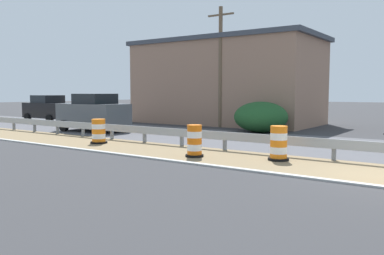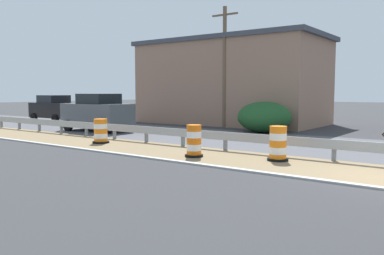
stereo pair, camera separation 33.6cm
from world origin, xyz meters
TOP-DOWN VIEW (x-y plane):
  - guardrail_median at (1.83, 2.24)m, footprint 0.18×43.15m
  - traffic_barrel_nearest at (0.87, 3.73)m, footprint 0.68×0.68m
  - traffic_barrel_close at (-0.11, 6.38)m, footprint 0.63×0.63m
  - traffic_barrel_mid at (0.46, 11.83)m, footprint 0.73×0.73m
  - car_lead_near_lane at (3.89, 16.06)m, footprint 2.15×4.16m
  - car_mid_far_lane at (6.85, 24.30)m, footprint 2.13×4.13m
  - roadside_shop_near at (13.45, 13.01)m, footprint 6.66×13.04m
  - utility_pole_near at (10.27, 11.60)m, footprint 0.24×1.80m
  - bush_roadside at (8.83, 8.12)m, footprint 2.94×2.94m

SIDE VIEW (x-z plane):
  - traffic_barrel_mid at x=0.46m, z-range -0.05..1.01m
  - traffic_barrel_close at x=-0.11m, z-range -0.05..1.05m
  - traffic_barrel_nearest at x=0.87m, z-range -0.05..1.08m
  - guardrail_median at x=1.83m, z-range 0.16..0.87m
  - bush_roadside at x=8.83m, z-range 0.00..1.70m
  - car_mid_far_lane at x=6.85m, z-range 0.00..1.98m
  - car_lead_near_lane at x=3.89m, z-range 0.00..2.12m
  - roadside_shop_near at x=13.45m, z-range 0.01..5.88m
  - utility_pole_near at x=10.27m, z-range 0.15..7.61m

